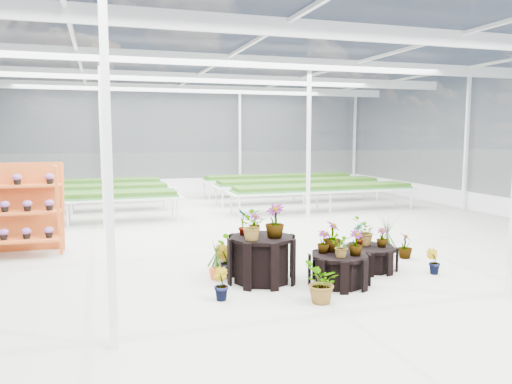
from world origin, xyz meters
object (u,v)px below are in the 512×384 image
object	(u,v)px
plinth_mid	(339,270)
plinth_low	(370,258)
plinth_tall	(262,259)
shelf_rack	(17,210)

from	to	relation	value
plinth_mid	plinth_low	xyz separation A→B (m)	(1.00, 0.70, -0.05)
plinth_tall	plinth_mid	world-z (taller)	plinth_tall
plinth_low	shelf_rack	distance (m)	7.37
plinth_tall	shelf_rack	world-z (taller)	shelf_rack
plinth_mid	shelf_rack	size ratio (longest dim) A/B	0.52
plinth_low	shelf_rack	world-z (taller)	shelf_rack
plinth_low	plinth_mid	bearing A→B (deg)	-145.01
plinth_tall	shelf_rack	distance (m)	5.54
plinth_mid	plinth_low	distance (m)	1.22
plinth_low	shelf_rack	xyz separation A→B (m)	(-6.55, 3.28, 0.76)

